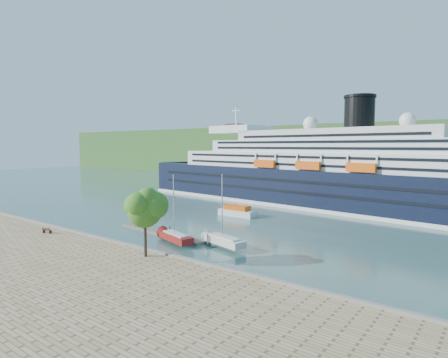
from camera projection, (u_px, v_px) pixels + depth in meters
ground at (109, 247)px, 54.73m from camera, size 400.00×400.00×0.00m
far_hillside at (380, 152)px, 168.92m from camera, size 400.00×50.00×24.00m
quay_coping at (108, 239)px, 54.47m from camera, size 220.00×0.50×0.30m
cruise_ship at (310, 153)px, 91.93m from camera, size 116.64×29.41×25.93m
park_bench at (47, 230)px, 58.86m from camera, size 1.67×1.07×0.99m
promenade_tree at (145, 219)px, 46.16m from camera, size 5.68×5.68×9.41m
floating_pontoon at (161, 233)px, 62.62m from camera, size 20.27×4.64×0.45m
sailboat_red at (176, 211)px, 55.71m from camera, size 8.03×4.22×10.00m
sailboat_white_far at (224, 213)px, 53.57m from camera, size 8.19×4.04×10.20m
tender_launch at (237, 211)px, 78.58m from camera, size 8.27×3.05×2.26m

